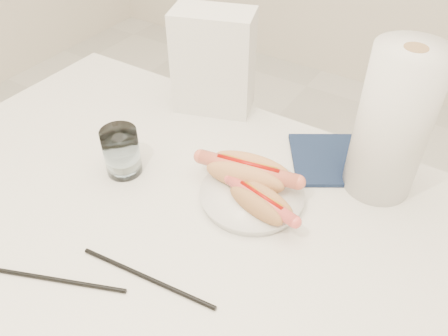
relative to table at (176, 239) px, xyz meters
The scene contains 10 objects.
table is the anchor object (origin of this frame).
plate 0.17m from the table, 51.30° to the left, with size 0.19×0.19×0.02m, color white.
hotdog_left 0.19m from the table, 63.06° to the left, with size 0.20×0.10×0.05m.
hotdog_right 0.18m from the table, 34.76° to the left, with size 0.15×0.08×0.04m.
water_glass 0.20m from the table, 162.67° to the left, with size 0.07×0.07×0.10m, color silver.
chopstick_near 0.23m from the table, 110.39° to the right, with size 0.01×0.01×0.24m, color black.
chopstick_far 0.15m from the table, 71.06° to the right, with size 0.01×0.01×0.25m, color black.
napkin_box 0.42m from the table, 112.11° to the left, with size 0.18×0.10×0.24m, color silver.
navy_napkin 0.36m from the table, 59.57° to the left, with size 0.17×0.17×0.01m, color #13203D.
paper_towel_roll 0.45m from the table, 45.57° to the left, with size 0.13×0.13×0.29m, color silver.
Camera 1 is at (0.37, -0.42, 1.35)m, focal length 35.70 mm.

